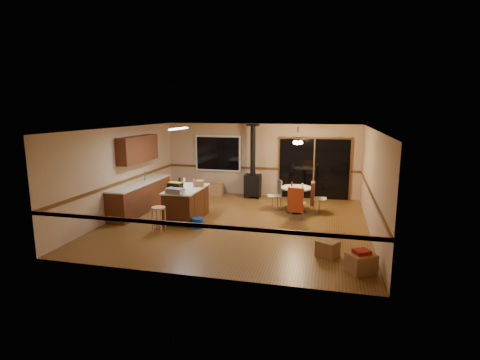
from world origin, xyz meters
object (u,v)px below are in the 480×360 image
(wood_stove, at_px, (253,177))
(blue_bucket, at_px, (198,223))
(bar_stool, at_px, (159,219))
(chair_near, at_px, (296,200))
(chair_right, at_px, (314,194))
(toolbox_black, at_px, (175,187))
(box_corner_a, at_px, (361,263))
(chair_left, at_px, (277,191))
(kitchen_island, at_px, (187,204))
(box_corner_b, at_px, (328,249))
(dining_table, at_px, (296,195))
(toolbox_grey, at_px, (175,191))
(box_under_window, at_px, (215,189))

(wood_stove, relative_size, blue_bucket, 8.08)
(bar_stool, bearing_deg, chair_near, 28.57)
(chair_near, relative_size, chair_right, 1.00)
(chair_near, bearing_deg, toolbox_black, -162.53)
(wood_stove, xyz_separation_m, blue_bucket, (-0.72, -3.74, -0.60))
(box_corner_a, bearing_deg, chair_left, 117.96)
(chair_left, bearing_deg, bar_stool, -133.16)
(kitchen_island, xyz_separation_m, toolbox_black, (-0.15, -0.42, 0.56))
(chair_left, xyz_separation_m, box_corner_b, (1.59, -3.51, -0.42))
(dining_table, distance_m, chair_near, 0.88)
(dining_table, bearing_deg, chair_left, 166.77)
(toolbox_black, relative_size, dining_table, 0.43)
(toolbox_grey, height_order, box_under_window, toolbox_grey)
(box_under_window, bearing_deg, blue_bucket, -79.79)
(box_under_window, relative_size, box_corner_a, 1.07)
(toolbox_black, relative_size, chair_left, 0.76)
(kitchen_island, relative_size, box_corner_b, 4.01)
(bar_stool, bearing_deg, blue_bucket, 31.99)
(bar_stool, height_order, dining_table, dining_table)
(toolbox_grey, xyz_separation_m, box_corner_a, (4.63, -1.88, -0.78))
(wood_stove, distance_m, chair_right, 2.68)
(chair_right, height_order, box_corner_b, chair_right)
(kitchen_island, bearing_deg, chair_left, 34.08)
(toolbox_black, height_order, chair_right, toolbox_black)
(kitchen_island, distance_m, toolbox_black, 0.71)
(toolbox_grey, xyz_separation_m, box_corner_b, (4.00, -1.20, -0.80))
(wood_stove, distance_m, blue_bucket, 3.86)
(kitchen_island, height_order, box_corner_a, kitchen_island)
(wood_stove, relative_size, toolbox_black, 6.29)
(dining_table, height_order, chair_right, chair_right)
(bar_stool, distance_m, box_corner_a, 5.07)
(box_under_window, distance_m, box_corner_a, 7.38)
(wood_stove, distance_m, bar_stool, 4.58)
(blue_bucket, xyz_separation_m, dining_table, (2.40, 2.16, 0.40))
(kitchen_island, relative_size, toolbox_black, 4.19)
(chair_left, height_order, box_corner_a, chair_left)
(toolbox_grey, bearing_deg, bar_stool, -115.42)
(toolbox_black, relative_size, blue_bucket, 1.28)
(chair_left, relative_size, box_under_window, 1.00)
(blue_bucket, relative_size, chair_left, 0.59)
(kitchen_island, xyz_separation_m, blue_bucket, (0.58, -0.69, -0.32))
(bar_stool, height_order, box_corner_b, bar_stool)
(toolbox_black, bearing_deg, kitchen_island, 70.54)
(box_corner_a, bearing_deg, blue_bucket, 154.82)
(kitchen_island, bearing_deg, blue_bucket, -50.05)
(bar_stool, relative_size, dining_table, 0.69)
(toolbox_grey, height_order, box_corner_b, toolbox_grey)
(kitchen_island, relative_size, toolbox_grey, 3.63)
(kitchen_island, height_order, toolbox_black, toolbox_black)
(kitchen_island, bearing_deg, chair_near, 10.90)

